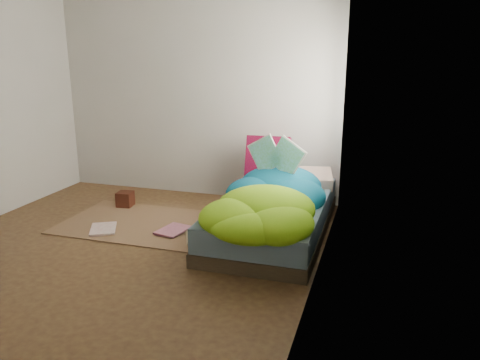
% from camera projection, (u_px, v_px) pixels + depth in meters
% --- Properties ---
extents(ground, '(3.50, 3.50, 0.00)m').
position_uv_depth(ground, '(127.00, 245.00, 4.32)').
color(ground, '#45281A').
rests_on(ground, ground).
extents(room_walls, '(3.54, 3.54, 2.62)m').
position_uv_depth(room_walls, '(116.00, 64.00, 3.89)').
color(room_walls, silver).
rests_on(room_walls, ground).
extents(bed, '(1.00, 2.00, 0.34)m').
position_uv_depth(bed, '(274.00, 216.00, 4.59)').
color(bed, '#33271C').
rests_on(bed, ground).
extents(duvet, '(0.96, 1.84, 0.34)m').
position_uv_depth(duvet, '(269.00, 189.00, 4.30)').
color(duvet, '#075277').
rests_on(duvet, bed).
extents(rug, '(1.60, 1.10, 0.01)m').
position_uv_depth(rug, '(141.00, 223.00, 4.86)').
color(rug, brown).
rests_on(rug, ground).
extents(pillow_floral, '(0.65, 0.48, 0.13)m').
position_uv_depth(pillow_floral, '(304.00, 178.00, 5.05)').
color(pillow_floral, '#EDE7CD').
rests_on(pillow_floral, bed).
extents(pillow_magenta, '(0.49, 0.19, 0.48)m').
position_uv_depth(pillow_magenta, '(268.00, 158.00, 5.19)').
color(pillow_magenta, '#4F051E').
rests_on(pillow_magenta, bed).
extents(open_book, '(0.51, 0.24, 0.31)m').
position_uv_depth(open_book, '(276.00, 146.00, 4.59)').
color(open_book, '#2E7C28').
rests_on(open_book, duvet).
extents(wooden_box, '(0.19, 0.19, 0.17)m').
position_uv_depth(wooden_box, '(125.00, 199.00, 5.37)').
color(wooden_box, black).
rests_on(wooden_box, rug).
extents(floor_book_a, '(0.37, 0.41, 0.03)m').
position_uv_depth(floor_book_a, '(91.00, 230.00, 4.63)').
color(floor_book_a, white).
rests_on(floor_book_a, rug).
extents(floor_book_b, '(0.31, 0.37, 0.03)m').
position_uv_depth(floor_book_b, '(163.00, 228.00, 4.66)').
color(floor_book_b, '#C87393').
rests_on(floor_book_b, rug).
extents(floor_book_c, '(0.36, 0.40, 0.03)m').
position_uv_depth(floor_book_c, '(186.00, 238.00, 4.42)').
color(floor_book_c, tan).
rests_on(floor_book_c, rug).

